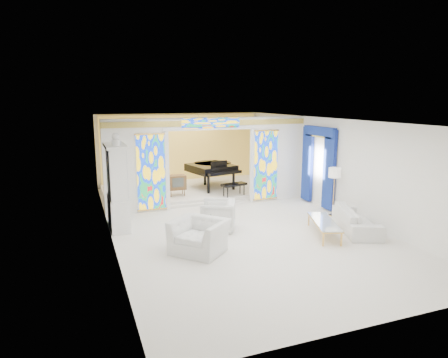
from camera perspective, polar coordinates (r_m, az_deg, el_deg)
name	(u,v)px	position (r m, az deg, el deg)	size (l,w,h in m)	color
floor	(232,221)	(11.99, 1.14, -6.09)	(12.00, 12.00, 0.00)	silver
ceiling	(232,120)	(11.46, 1.20, 8.38)	(7.00, 12.00, 0.02)	silver
wall_back	(181,149)	(17.29, -6.21, 4.33)	(7.00, 0.02, 3.00)	white
wall_front	(376,238)	(6.61, 20.92, -7.89)	(7.00, 0.02, 3.00)	white
wall_left	(108,181)	(10.86, -16.26, -0.22)	(0.02, 12.00, 3.00)	white
wall_right	(333,165)	(13.31, 15.32, 1.90)	(0.02, 12.00, 3.00)	white
partition_wall	(210,158)	(13.46, -1.97, 3.05)	(7.00, 0.22, 3.00)	white
stained_glass_left	(151,172)	(12.92, -10.38, 0.94)	(0.90, 0.04, 2.40)	gold
stained_glass_right	(266,165)	(14.19, 5.98, 1.98)	(0.90, 0.04, 2.40)	gold
stained_glass_transom	(211,123)	(13.24, -1.86, 8.00)	(2.00, 0.04, 0.34)	gold
alcove_platform	(194,190)	(15.72, -4.38, -1.56)	(6.80, 3.80, 0.18)	silver
gold_curtain_back	(181,149)	(17.17, -6.11, 4.28)	(6.70, 0.10, 2.90)	#F8CB56
chandelier	(198,127)	(15.32, -3.69, 7.42)	(0.48, 0.48, 0.30)	gold
blue_drapes	(318,160)	(13.81, 13.31, 2.65)	(0.14, 1.85, 2.65)	navy
china_cabinet	(117,187)	(11.53, -15.00, -1.18)	(0.56, 1.46, 2.72)	white
armchair_left	(199,236)	(9.58, -3.58, -8.17)	(1.22, 1.06, 0.79)	white
armchair_right	(218,215)	(11.12, -0.88, -5.23)	(0.90, 0.93, 0.84)	white
sofa	(356,219)	(11.73, 18.40, -5.48)	(2.15, 0.84, 0.63)	white
side_table	(211,228)	(10.35, -1.87, -6.95)	(0.49, 0.49, 0.53)	white
vase	(211,217)	(10.26, -1.88, -5.50)	(0.17, 0.17, 0.18)	white
coffee_table	(324,222)	(11.05, 14.11, -6.01)	(1.12, 1.85, 0.40)	silver
floor_lamp	(335,175)	(12.76, 15.53, 0.55)	(0.44, 0.44, 1.52)	gold
grand_piano	(213,168)	(15.62, -1.64, 1.60)	(2.02, 3.10, 1.14)	black
tv_console	(177,182)	(14.41, -6.79, -0.48)	(0.64, 0.45, 0.74)	brown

